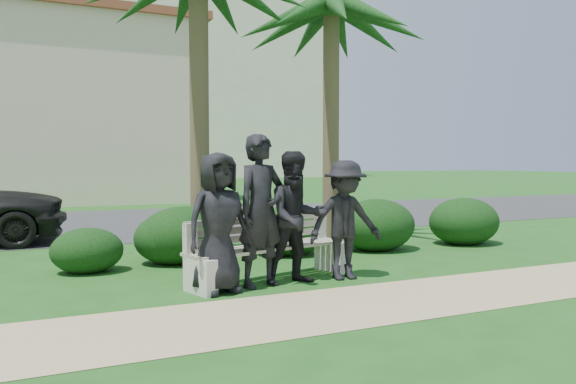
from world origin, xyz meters
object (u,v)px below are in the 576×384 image
park_bench (271,253)px  man_b (261,211)px  man_c (297,218)px  man_d (345,220)px  man_a (218,223)px  palm_right (331,7)px

park_bench → man_b: man_b is taller
man_c → man_d: size_ratio=1.07×
man_a → man_b: man_b is taller
man_c → palm_right: (2.36, 3.31, 3.74)m
man_c → man_d: bearing=-1.4°
park_bench → man_a: bearing=-171.5°
park_bench → man_d: (0.93, -0.33, 0.42)m
man_a → man_c: (1.07, 0.07, 0.01)m
park_bench → palm_right: (2.60, 3.01, 4.22)m
man_a → man_d: man_a is taller
man_a → palm_right: palm_right is taller
man_b → man_a: bearing=174.0°
park_bench → palm_right: size_ratio=0.44×
palm_right → man_c: bearing=-125.6°
man_c → park_bench: bearing=129.0°
man_d → palm_right: (1.66, 3.34, 3.80)m
man_c → palm_right: palm_right is taller
man_c → man_b: bearing=176.6°
man_c → man_d: 0.70m
man_d → palm_right: 5.32m
man_a → park_bench: bearing=12.4°
park_bench → man_a: man_a is taller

